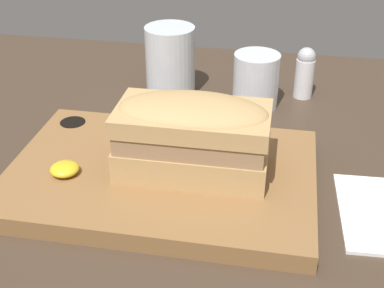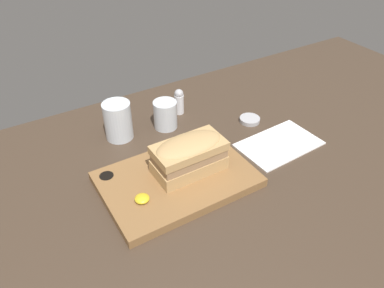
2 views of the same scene
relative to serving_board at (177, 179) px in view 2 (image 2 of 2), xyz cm
name	(u,v)px [view 2 (image 2 of 2)]	position (x,y,z in cm)	size (l,w,h in cm)	color
dining_table	(208,187)	(5.98, -4.09, -2.05)	(192.77, 94.94, 2.00)	#423326
serving_board	(177,179)	(0.00, 0.00, 0.00)	(33.54, 22.93, 2.14)	olive
sandwich	(189,154)	(3.51, 0.32, 5.66)	(16.16, 8.51, 8.60)	tan
mustard_dollop	(142,199)	(-9.89, -3.06, 1.67)	(3.14, 3.14, 1.25)	gold
water_glass	(118,123)	(-4.09, 23.49, 3.36)	(7.22, 7.22, 10.15)	silver
wine_glass	(165,116)	(8.61, 21.46, 2.41)	(6.40, 6.40, 7.74)	silver
napkin	(279,144)	(29.67, -1.16, -0.85)	(21.31, 13.96, 0.40)	white
salt_shaker	(179,101)	(15.33, 25.81, 2.82)	(2.75, 2.75, 7.58)	white
condiment_dish	(250,120)	(29.99, 11.47, -0.46)	(5.69, 5.69, 1.18)	#B2B2B7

